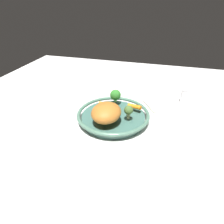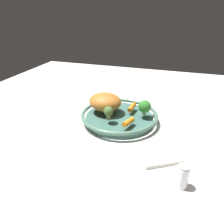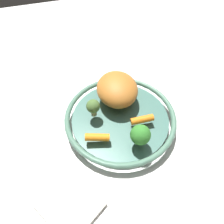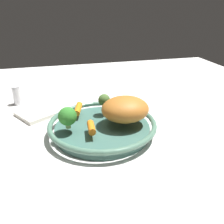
{
  "view_description": "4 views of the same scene",
  "coord_description": "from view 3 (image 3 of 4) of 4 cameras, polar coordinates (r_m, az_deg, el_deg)",
  "views": [
    {
      "loc": [
        -0.78,
        -0.21,
        0.53
      ],
      "look_at": [
        -0.02,
        0.0,
        0.06
      ],
      "focal_mm": 32.25,
      "sensor_mm": 36.0,
      "label": 1
    },
    {
      "loc": [
        0.24,
        -0.85,
        0.48
      ],
      "look_at": [
        -0.03,
        -0.02,
        0.06
      ],
      "focal_mm": 35.49,
      "sensor_mm": 36.0,
      "label": 2
    },
    {
      "loc": [
        0.38,
        -0.14,
        0.56
      ],
      "look_at": [
        -0.01,
        -0.02,
        0.06
      ],
      "focal_mm": 34.32,
      "sensor_mm": 36.0,
      "label": 3
    },
    {
      "loc": [
        0.14,
        0.68,
        0.39
      ],
      "look_at": [
        -0.03,
        0.02,
        0.08
      ],
      "focal_mm": 39.6,
      "sensor_mm": 36.0,
      "label": 4
    }
  ],
  "objects": [
    {
      "name": "baby_carrot_back",
      "position": [
        0.63,
        8.04,
        -2.0
      ],
      "size": [
        0.03,
        0.07,
        0.02
      ],
      "primitive_type": "cylinder",
      "rotation": [
        1.51,
        0.0,
        3.06
      ],
      "color": "orange",
      "rests_on": "serving_bowl"
    },
    {
      "name": "broccoli_floret_large",
      "position": [
        0.57,
        7.58,
        -6.07
      ],
      "size": [
        0.06,
        0.06,
        0.07
      ],
      "color": "#94AC66",
      "rests_on": "serving_bowl"
    },
    {
      "name": "ground_plane",
      "position": [
        0.69,
        2.13,
        -3.02
      ],
      "size": [
        1.87,
        1.87,
        0.0
      ],
      "primitive_type": "plane",
      "color": "silver"
    },
    {
      "name": "serving_bowl",
      "position": [
        0.67,
        2.19,
        -1.83
      ],
      "size": [
        0.34,
        0.34,
        0.04
      ],
      "color": "#3D665B",
      "rests_on": "ground_plane"
    },
    {
      "name": "dish_towel",
      "position": [
        0.58,
        -11.23,
        -23.05
      ],
      "size": [
        0.18,
        0.18,
        0.01
      ],
      "primitive_type": "cube",
      "rotation": [
        0.0,
        0.0,
        0.55
      ],
      "color": "silver",
      "rests_on": "ground_plane"
    },
    {
      "name": "broccoli_floret_edge",
      "position": [
        0.62,
        -5.03,
        1.41
      ],
      "size": [
        0.04,
        0.04,
        0.06
      ],
      "color": "tan",
      "rests_on": "serving_bowl"
    },
    {
      "name": "baby_carrot_left",
      "position": [
        0.59,
        -3.95,
        -6.74
      ],
      "size": [
        0.04,
        0.07,
        0.03
      ],
      "primitive_type": "cylinder",
      "rotation": [
        1.5,
        0.0,
        6.0
      ],
      "color": "orange",
      "rests_on": "serving_bowl"
    },
    {
      "name": "roast_chicken_piece",
      "position": [
        0.67,
        1.39,
        6.14
      ],
      "size": [
        0.16,
        0.14,
        0.08
      ],
      "primitive_type": "ellipsoid",
      "rotation": [
        0.0,
        0.0,
        3.05
      ],
      "color": "#B16827",
      "rests_on": "serving_bowl"
    }
  ]
}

